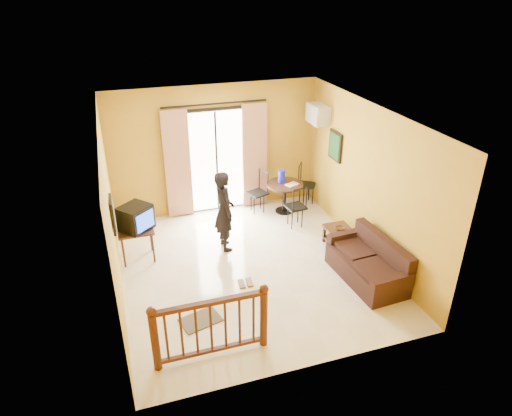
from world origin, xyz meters
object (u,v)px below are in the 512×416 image
object	(u,v)px
coffee_table	(342,238)
standing_person	(224,211)
television	(136,218)
dining_table	(285,190)
sofa	(369,264)

from	to	relation	value
coffee_table	standing_person	world-z (taller)	standing_person
television	standing_person	xyz separation A→B (m)	(1.61, -0.10, -0.07)
television	standing_person	bearing A→B (deg)	-44.36
television	dining_table	xyz separation A→B (m)	(3.25, 0.96, -0.33)
television	standing_person	distance (m)	1.62
television	sofa	size ratio (longest dim) A/B	0.41
television	coffee_table	distance (m)	3.87
standing_person	dining_table	bearing A→B (deg)	-58.75
television	dining_table	world-z (taller)	television
television	dining_table	size ratio (longest dim) A/B	0.85
dining_table	coffee_table	xyz separation A→B (m)	(0.47, -1.85, -0.28)
coffee_table	sofa	size ratio (longest dim) A/B	0.51
television	dining_table	bearing A→B (deg)	-24.28
television	sofa	bearing A→B (deg)	-67.57
coffee_table	standing_person	bearing A→B (deg)	159.41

